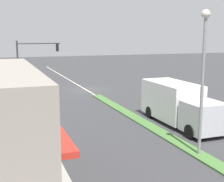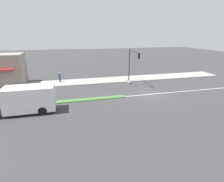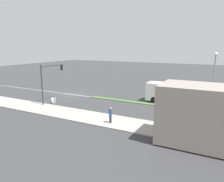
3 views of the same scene
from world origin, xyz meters
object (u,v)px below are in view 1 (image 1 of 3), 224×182
traffic_signal_main (32,58)px  delivery_truck (178,104)px  street_lamp (203,65)px  warning_aframe_sign (35,91)px  pedestrian (0,113)px

traffic_signal_main → delivery_truck: (-8.32, 15.50, -2.43)m
traffic_signal_main → street_lamp: (-6.12, 21.09, 0.88)m
delivery_truck → warning_aframe_sign: bearing=-61.2°
pedestrian → delivery_truck: delivery_truck is taller
street_lamp → delivery_truck: size_ratio=0.98×
warning_aframe_sign → delivery_truck: (-8.22, 14.93, 1.04)m
street_lamp → delivery_truck: bearing=-111.5°
warning_aframe_sign → street_lamp: bearing=106.4°
traffic_signal_main → warning_aframe_sign: size_ratio=6.69×
street_lamp → traffic_signal_main: bearing=-73.8°
street_lamp → pedestrian: bearing=-43.4°
traffic_signal_main → delivery_truck: 17.76m
warning_aframe_sign → delivery_truck: 17.08m
street_lamp → pedestrian: 13.81m
traffic_signal_main → delivery_truck: traffic_signal_main is taller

